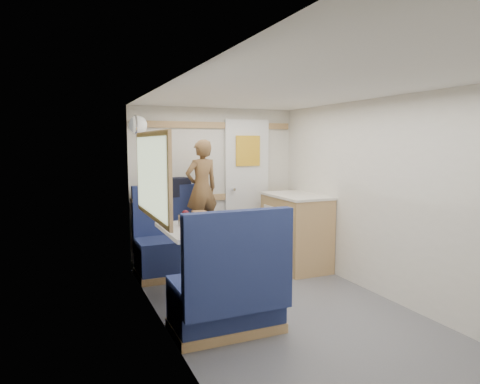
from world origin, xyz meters
name	(u,v)px	position (x,y,z in m)	size (l,w,h in m)	color
floor	(305,326)	(0.00, 0.00, 0.00)	(4.50, 4.50, 0.00)	#515156
ceiling	(310,87)	(0.00, 0.00, 2.00)	(4.50, 4.50, 0.00)	silver
wall_back	(215,186)	(0.00, 2.25, 1.00)	(2.20, 0.02, 2.00)	silver
wall_left	(177,220)	(-1.10, 0.00, 1.00)	(0.02, 4.50, 2.00)	silver
wall_right	(409,203)	(1.10, 0.00, 1.00)	(0.02, 4.50, 2.00)	silver
oak_trim_low	(215,197)	(0.00, 2.23, 0.85)	(2.15, 0.02, 0.08)	#A17E48
oak_trim_high	(215,125)	(0.00, 2.23, 1.78)	(2.15, 0.02, 0.08)	#A17E48
side_window	(151,176)	(-1.08, 1.00, 1.25)	(0.04, 1.30, 0.72)	#ABB89C
rear_door	(247,187)	(0.45, 2.22, 0.97)	(0.62, 0.12, 1.86)	white
dinette_table	(196,243)	(-0.65, 1.00, 0.57)	(0.62, 0.92, 0.72)	white
bench_far	(174,249)	(-0.65, 1.86, 0.30)	(0.90, 0.59, 1.05)	navy
bench_near	(228,298)	(-0.65, 0.14, 0.30)	(0.90, 0.59, 1.05)	navy
ledge	(168,198)	(-0.65, 2.12, 0.88)	(0.90, 0.14, 0.04)	#A17E48
dome_light	(138,125)	(-1.04, 1.85, 1.75)	(0.20, 0.20, 0.20)	white
galley_counter	(296,231)	(0.82, 1.55, 0.47)	(0.57, 0.92, 0.92)	#A17E48
person	(202,188)	(-0.32, 1.80, 1.02)	(0.42, 0.27, 1.14)	brown
duffel_bag	(170,187)	(-0.63, 2.12, 1.01)	(0.47, 0.23, 0.23)	black
tray	(212,233)	(-0.61, 0.65, 0.73)	(0.24, 0.31, 0.02)	white
orange_fruit	(224,224)	(-0.43, 0.82, 0.77)	(0.07, 0.07, 0.07)	orange
cheese_block	(198,228)	(-0.69, 0.81, 0.76)	(0.11, 0.07, 0.04)	#EFD78A
wine_glass	(185,214)	(-0.72, 1.10, 0.84)	(0.08, 0.08, 0.17)	white
tumbler_left	(190,230)	(-0.82, 0.64, 0.78)	(0.07, 0.07, 0.12)	white
tumbler_mid	(182,220)	(-0.75, 1.15, 0.78)	(0.07, 0.07, 0.12)	silver
beer_glass	(213,219)	(-0.43, 1.13, 0.77)	(0.06, 0.06, 0.10)	#954D15
pepper_grinder	(197,219)	(-0.58, 1.19, 0.77)	(0.04, 0.04, 0.10)	black
bread_loaf	(201,217)	(-0.51, 1.26, 0.78)	(0.14, 0.26, 0.11)	olive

